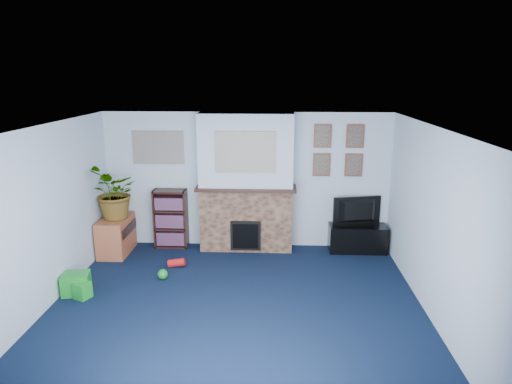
{
  "coord_description": "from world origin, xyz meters",
  "views": [
    {
      "loc": [
        0.52,
        -5.57,
        3.04
      ],
      "look_at": [
        0.22,
        1.01,
        1.32
      ],
      "focal_mm": 32.0,
      "sensor_mm": 36.0,
      "label": 1
    }
  ],
  "objects_px": {
    "television": "(359,212)",
    "bookshelf": "(171,220)",
    "tv_stand": "(357,239)",
    "sideboard": "(116,234)"
  },
  "relations": [
    {
      "from": "tv_stand",
      "to": "television",
      "type": "bearing_deg",
      "value": 90.0
    },
    {
      "from": "tv_stand",
      "to": "sideboard",
      "type": "xyz_separation_m",
      "value": [
        -4.19,
        -0.28,
        0.12
      ]
    },
    {
      "from": "tv_stand",
      "to": "sideboard",
      "type": "distance_m",
      "value": 4.2
    },
    {
      "from": "tv_stand",
      "to": "bookshelf",
      "type": "distance_m",
      "value": 3.32
    },
    {
      "from": "tv_stand",
      "to": "bookshelf",
      "type": "relative_size",
      "value": 0.94
    },
    {
      "from": "television",
      "to": "sideboard",
      "type": "xyz_separation_m",
      "value": [
        -4.19,
        -0.3,
        -0.36
      ]
    },
    {
      "from": "tv_stand",
      "to": "television",
      "type": "relative_size",
      "value": 1.15
    },
    {
      "from": "television",
      "to": "sideboard",
      "type": "bearing_deg",
      "value": -8.31
    },
    {
      "from": "television",
      "to": "bookshelf",
      "type": "xyz_separation_m",
      "value": [
        -3.31,
        0.06,
        -0.21
      ]
    },
    {
      "from": "tv_stand",
      "to": "television",
      "type": "distance_m",
      "value": 0.49
    }
  ]
}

